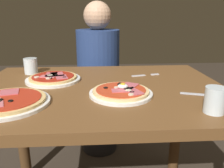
{
  "coord_description": "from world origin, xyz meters",
  "views": [
    {
      "loc": [
        -0.01,
        -1.0,
        1.09
      ],
      "look_at": [
        0.05,
        -0.06,
        0.8
      ],
      "focal_mm": 36.53,
      "sensor_mm": 36.0,
      "label": 1
    }
  ],
  "objects_px": {
    "pizza_foreground": "(121,92)",
    "water_glass_near": "(215,102)",
    "dining_table": "(101,111)",
    "pizza_across_left": "(53,78)",
    "pizza_across_right": "(7,102)",
    "diner_person": "(99,85)",
    "water_glass_far": "(31,67)",
    "fork": "(143,75)",
    "knife": "(208,95)"
  },
  "relations": [
    {
      "from": "pizza_foreground",
      "to": "dining_table",
      "type": "bearing_deg",
      "value": 125.52
    },
    {
      "from": "pizza_foreground",
      "to": "pizza_across_left",
      "type": "distance_m",
      "value": 0.39
    },
    {
      "from": "pizza_across_left",
      "to": "water_glass_far",
      "type": "relative_size",
      "value": 3.12
    },
    {
      "from": "pizza_across_right",
      "to": "water_glass_far",
      "type": "xyz_separation_m",
      "value": [
        -0.04,
        0.46,
        0.03
      ]
    },
    {
      "from": "pizza_foreground",
      "to": "fork",
      "type": "relative_size",
      "value": 1.67
    },
    {
      "from": "pizza_across_left",
      "to": "fork",
      "type": "height_order",
      "value": "pizza_across_left"
    },
    {
      "from": "dining_table",
      "to": "pizza_across_left",
      "type": "distance_m",
      "value": 0.29
    },
    {
      "from": "dining_table",
      "to": "diner_person",
      "type": "bearing_deg",
      "value": 90.54
    },
    {
      "from": "pizza_foreground",
      "to": "diner_person",
      "type": "bearing_deg",
      "value": 96.29
    },
    {
      "from": "water_glass_far",
      "to": "fork",
      "type": "distance_m",
      "value": 0.63
    },
    {
      "from": "pizza_across_right",
      "to": "fork",
      "type": "bearing_deg",
      "value": 32.67
    },
    {
      "from": "fork",
      "to": "knife",
      "type": "height_order",
      "value": "knife"
    },
    {
      "from": "dining_table",
      "to": "water_glass_far",
      "type": "distance_m",
      "value": 0.5
    },
    {
      "from": "dining_table",
      "to": "pizza_across_right",
      "type": "bearing_deg",
      "value": -150.68
    },
    {
      "from": "dining_table",
      "to": "diner_person",
      "type": "height_order",
      "value": "diner_person"
    },
    {
      "from": "dining_table",
      "to": "water_glass_near",
      "type": "relative_size",
      "value": 12.86
    },
    {
      "from": "pizza_across_left",
      "to": "knife",
      "type": "relative_size",
      "value": 1.41
    },
    {
      "from": "pizza_foreground",
      "to": "knife",
      "type": "relative_size",
      "value": 1.37
    },
    {
      "from": "dining_table",
      "to": "water_glass_near",
      "type": "distance_m",
      "value": 0.52
    },
    {
      "from": "water_glass_far",
      "to": "diner_person",
      "type": "distance_m",
      "value": 0.62
    },
    {
      "from": "knife",
      "to": "diner_person",
      "type": "bearing_deg",
      "value": 117.72
    },
    {
      "from": "pizza_foreground",
      "to": "pizza_across_left",
      "type": "xyz_separation_m",
      "value": [
        -0.32,
        0.23,
        -0.0
      ]
    },
    {
      "from": "diner_person",
      "to": "pizza_foreground",
      "type": "bearing_deg",
      "value": 96.29
    },
    {
      "from": "pizza_across_left",
      "to": "water_glass_far",
      "type": "distance_m",
      "value": 0.22
    },
    {
      "from": "pizza_across_left",
      "to": "pizza_across_right",
      "type": "height_order",
      "value": "same"
    },
    {
      "from": "fork",
      "to": "diner_person",
      "type": "xyz_separation_m",
      "value": [
        -0.24,
        0.52,
        -0.21
      ]
    },
    {
      "from": "pizza_foreground",
      "to": "knife",
      "type": "bearing_deg",
      "value": -5.57
    },
    {
      "from": "pizza_across_left",
      "to": "diner_person",
      "type": "height_order",
      "value": "diner_person"
    },
    {
      "from": "fork",
      "to": "water_glass_near",
      "type": "bearing_deg",
      "value": -73.46
    },
    {
      "from": "dining_table",
      "to": "pizza_foreground",
      "type": "relative_size",
      "value": 4.4
    },
    {
      "from": "pizza_foreground",
      "to": "pizza_across_right",
      "type": "bearing_deg",
      "value": -169.67
    },
    {
      "from": "knife",
      "to": "water_glass_far",
      "type": "bearing_deg",
      "value": 153.07
    },
    {
      "from": "pizza_foreground",
      "to": "pizza_across_left",
      "type": "bearing_deg",
      "value": 144.15
    },
    {
      "from": "pizza_foreground",
      "to": "water_glass_far",
      "type": "distance_m",
      "value": 0.61
    },
    {
      "from": "pizza_foreground",
      "to": "water_glass_near",
      "type": "bearing_deg",
      "value": -33.15
    },
    {
      "from": "dining_table",
      "to": "pizza_across_right",
      "type": "height_order",
      "value": "pizza_across_right"
    },
    {
      "from": "pizza_across_right",
      "to": "water_glass_near",
      "type": "bearing_deg",
      "value": -9.04
    },
    {
      "from": "dining_table",
      "to": "pizza_foreground",
      "type": "height_order",
      "value": "pizza_foreground"
    },
    {
      "from": "pizza_foreground",
      "to": "pizza_across_left",
      "type": "relative_size",
      "value": 0.97
    },
    {
      "from": "water_glass_near",
      "to": "pizza_foreground",
      "type": "bearing_deg",
      "value": 146.85
    },
    {
      "from": "water_glass_far",
      "to": "pizza_foreground",
      "type": "bearing_deg",
      "value": -39.38
    },
    {
      "from": "water_glass_far",
      "to": "diner_person",
      "type": "bearing_deg",
      "value": 48.74
    },
    {
      "from": "pizza_across_left",
      "to": "fork",
      "type": "relative_size",
      "value": 1.72
    },
    {
      "from": "water_glass_far",
      "to": "diner_person",
      "type": "relative_size",
      "value": 0.07
    },
    {
      "from": "diner_person",
      "to": "knife",
      "type": "bearing_deg",
      "value": 117.72
    },
    {
      "from": "water_glass_near",
      "to": "diner_person",
      "type": "xyz_separation_m",
      "value": [
        -0.39,
        1.01,
        -0.25
      ]
    },
    {
      "from": "pizza_across_left",
      "to": "water_glass_near",
      "type": "height_order",
      "value": "water_glass_near"
    },
    {
      "from": "water_glass_far",
      "to": "knife",
      "type": "xyz_separation_m",
      "value": [
        0.82,
        -0.42,
        -0.03
      ]
    },
    {
      "from": "pizza_across_right",
      "to": "water_glass_near",
      "type": "xyz_separation_m",
      "value": [
        0.73,
        -0.12,
        0.03
      ]
    },
    {
      "from": "pizza_foreground",
      "to": "diner_person",
      "type": "relative_size",
      "value": 0.22
    }
  ]
}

